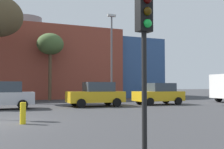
{
  "coord_description": "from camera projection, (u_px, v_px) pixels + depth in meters",
  "views": [
    {
      "loc": [
        0.74,
        -12.52,
        1.58
      ],
      "look_at": [
        8.22,
        6.02,
        2.46
      ],
      "focal_mm": 42.25,
      "sensor_mm": 36.0,
      "label": 1
    }
  ],
  "objects": [
    {
      "name": "bare_tree_1",
      "position": [
        50.0,
        45.0,
        29.33
      ],
      "size": [
        2.97,
        2.97,
        7.47
      ],
      "color": "brown",
      "rests_on": "ground_plane"
    },
    {
      "name": "building_backdrop",
      "position": [
        26.0,
        65.0,
        36.1
      ],
      "size": [
        36.91,
        13.14,
        11.03
      ],
      "color": "brown",
      "rests_on": "ground_plane"
    },
    {
      "name": "parked_car_2",
      "position": [
        1.0,
        95.0,
        17.94
      ],
      "size": [
        4.38,
        2.14,
        1.9
      ],
      "rotation": [
        0.0,
        0.0,
        3.14
      ],
      "color": "silver",
      "rests_on": "ground_plane"
    },
    {
      "name": "parked_car_3",
      "position": [
        96.0,
        94.0,
        20.49
      ],
      "size": [
        4.36,
        2.14,
        1.89
      ],
      "rotation": [
        0.0,
        0.0,
        3.14
      ],
      "color": "gold",
      "rests_on": "ground_plane"
    },
    {
      "name": "bollard_yellow_1",
      "position": [
        23.0,
        113.0,
        10.96
      ],
      "size": [
        0.24,
        0.24,
        0.9
      ],
      "primitive_type": "cylinder",
      "color": "yellow",
      "rests_on": "ground_plane"
    },
    {
      "name": "street_lamp",
      "position": [
        112.0,
        53.0,
        24.26
      ],
      "size": [
        0.8,
        0.24,
        8.23
      ],
      "color": "#59595E",
      "rests_on": "ground_plane"
    },
    {
      "name": "traffic_light_near_right",
      "position": [
        145.0,
        35.0,
        6.13
      ],
      "size": [
        0.39,
        0.38,
        3.75
      ],
      "rotation": [
        0.0,
        0.0,
        -1.44
      ],
      "color": "black",
      "rests_on": "ground_plane"
    },
    {
      "name": "parked_car_4",
      "position": [
        159.0,
        94.0,
        22.62
      ],
      "size": [
        4.24,
        2.08,
        1.84
      ],
      "rotation": [
        0.0,
        0.0,
        3.14
      ],
      "color": "gold",
      "rests_on": "ground_plane"
    }
  ]
}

